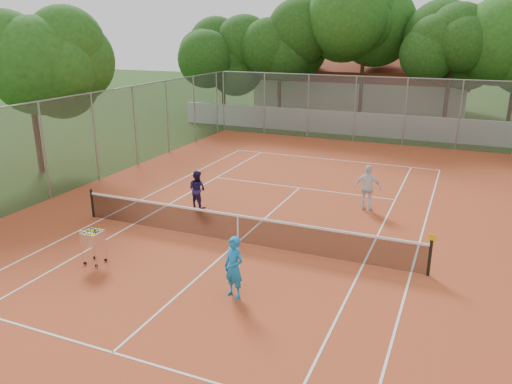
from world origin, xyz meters
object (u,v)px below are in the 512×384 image
at_px(player_near, 234,267).
at_px(player_far_left, 197,189).
at_px(player_far_right, 368,188).
at_px(ball_hopper, 94,246).
at_px(clubhouse, 362,86).
at_px(tennis_net, 238,228).

distance_m(player_near, player_far_left, 7.05).
bearing_deg(player_far_right, ball_hopper, 50.78).
bearing_deg(player_near, player_far_right, 97.12).
bearing_deg(player_far_right, clubhouse, -77.48).
height_order(tennis_net, clubhouse, clubhouse).
distance_m(player_far_right, ball_hopper, 10.21).
relative_size(tennis_net, player_near, 7.16).
xyz_separation_m(player_near, ball_hopper, (-4.63, 0.11, -0.27)).
distance_m(tennis_net, clubhouse, 29.12).
height_order(tennis_net, player_near, player_near).
height_order(player_far_left, player_far_right, player_far_right).
relative_size(player_far_left, player_far_right, 0.85).
height_order(clubhouse, player_near, clubhouse).
distance_m(clubhouse, ball_hopper, 32.15).
bearing_deg(ball_hopper, player_near, -7.51).
bearing_deg(tennis_net, player_far_right, 55.87).
bearing_deg(player_far_left, player_far_right, -148.08).
bearing_deg(clubhouse, tennis_net, -86.05).
bearing_deg(player_far_left, clubhouse, -81.11).
relative_size(player_far_right, ball_hopper, 1.58).
height_order(player_near, player_far_right, player_far_right).
distance_m(clubhouse, player_far_left, 26.63).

